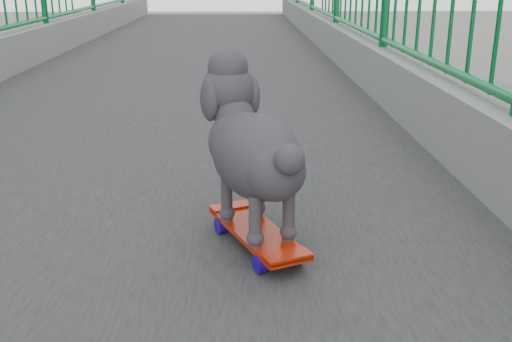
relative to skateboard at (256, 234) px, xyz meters
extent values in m
cube|color=slate|center=(-0.50, 7.37, -3.79)|extent=(1.20, 1.20, 6.50)
cube|color=red|center=(0.00, 0.00, 0.01)|extent=(0.29, 0.45, 0.01)
cube|color=#99999E|center=(0.06, -0.13, -0.01)|extent=(0.08, 0.06, 0.02)
cylinder|color=#1A0697|center=(0.00, -0.15, -0.02)|extent=(0.04, 0.06, 0.05)
sphere|color=yellow|center=(0.00, -0.15, -0.02)|extent=(0.02, 0.02, 0.02)
cylinder|color=#1A0697|center=(0.11, -0.11, -0.02)|extent=(0.04, 0.06, 0.05)
sphere|color=yellow|center=(0.11, -0.11, -0.02)|extent=(0.02, 0.02, 0.02)
cube|color=#99999E|center=(-0.06, 0.13, -0.01)|extent=(0.08, 0.06, 0.02)
cylinder|color=#1A0697|center=(-0.11, 0.11, -0.02)|extent=(0.04, 0.06, 0.05)
sphere|color=yellow|center=(-0.11, 0.11, -0.02)|extent=(0.02, 0.02, 0.02)
cylinder|color=#1A0697|center=(0.00, 0.15, -0.02)|extent=(0.04, 0.06, 0.05)
sphere|color=yellow|center=(0.00, 0.15, -0.02)|extent=(0.02, 0.02, 0.02)
ellipsoid|color=#302E33|center=(0.00, 0.00, 0.24)|extent=(0.35, 0.41, 0.24)
sphere|color=#302E33|center=(-0.08, 0.18, 0.39)|extent=(0.16, 0.16, 0.16)
sphere|color=black|center=(-0.12, 0.28, 0.37)|extent=(0.03, 0.03, 0.03)
sphere|color=#302E33|center=(0.08, -0.18, 0.28)|extent=(0.08, 0.08, 0.08)
cylinder|color=#302E33|center=(-0.09, 0.07, 0.09)|extent=(0.03, 0.03, 0.15)
cylinder|color=#302E33|center=(0.01, 0.11, 0.09)|extent=(0.03, 0.03, 0.15)
cylinder|color=#302E33|center=(-0.01, -0.11, 0.09)|extent=(0.03, 0.03, 0.15)
cylinder|color=#302E33|center=(0.09, -0.07, 0.09)|extent=(0.03, 0.03, 0.15)
camera|label=1|loc=(-0.05, -1.59, 0.72)|focal=42.00mm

